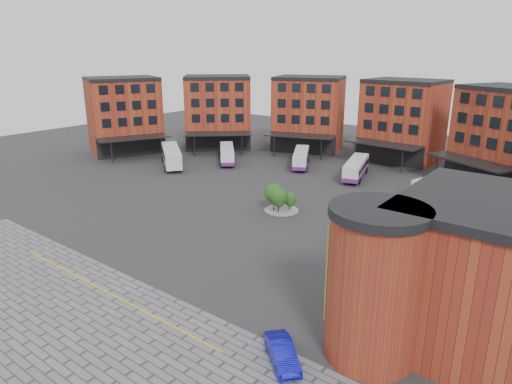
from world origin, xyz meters
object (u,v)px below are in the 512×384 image
Objects in this scene: blue_car at (282,353)px; bus_a at (171,155)px; tree_island at (279,197)px; bus_d at (356,168)px; bus_f at (469,204)px; bus_c at (301,158)px; bus_b at (227,154)px; bus_e at (441,185)px.

bus_a is at bearing 95.29° from blue_car.
bus_d is (0.63, 20.64, -0.31)m from tree_island.
bus_f is 2.17× the size of blue_car.
bus_a is 1.14× the size of bus_f.
bus_c is 52.86m from blue_car.
bus_a is 1.08× the size of bus_c.
bus_a is 22.75m from bus_c.
bus_f is 36.88m from blue_car.
bus_a is 10.00m from bus_b.
bus_d reaches higher than bus_e.
bus_c is 24.60m from bus_e.
bus_f reaches higher than bus_b.
bus_b is 42.19m from bus_f.
bus_e is (42.69, 11.56, -0.46)m from bus_a.
bus_a is (-28.48, 7.84, 0.04)m from tree_island.
bus_b is 0.91× the size of bus_e.
tree_island is at bearing -105.43° from bus_f.
bus_b is 23.71m from bus_d.
bus_f is (19.49, 13.01, -0.33)m from tree_island.
blue_car is at bearing -65.06° from bus_e.
tree_island is at bearing 75.61° from blue_car.
bus_a is 1.09× the size of bus_e.
bus_f reaches higher than bus_e.
tree_island is 0.40× the size of bus_d.
tree_island reaches higher than bus_e.
bus_a reaches higher than bus_f.
bus_c is 1.06× the size of bus_f.
bus_e is 2.29× the size of blue_car.
bus_d reaches higher than blue_car.
bus_b reaches higher than bus_e.
tree_island is 27.65m from bus_b.
tree_island reaches higher than blue_car.
blue_car is (16.32, -44.41, -0.90)m from bus_d.
blue_car is at bearing -87.88° from bus_c.
blue_car is (27.25, -45.28, -0.83)m from bus_c.
bus_b reaches higher than blue_car.
bus_e is (36.82, 3.48, -0.06)m from bus_b.
blue_car is at bearing -86.00° from bus_d.
bus_d is at bearing -28.16° from bus_a.
bus_a is at bearing -143.53° from bus_e.
bus_e is at bearing -33.84° from bus_c.
bus_f is (42.09, -2.91, 0.04)m from bus_b.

